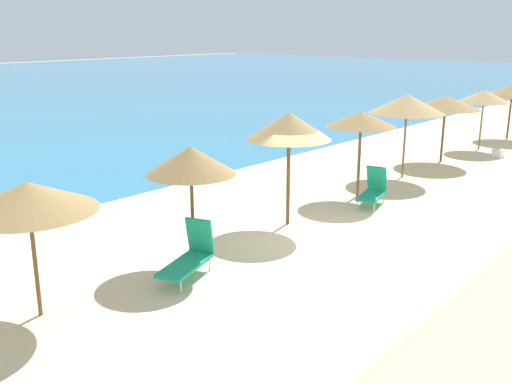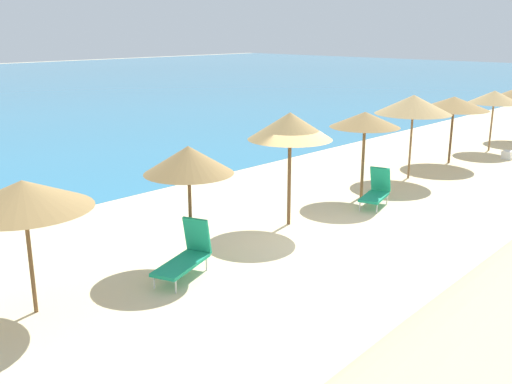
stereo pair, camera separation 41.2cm
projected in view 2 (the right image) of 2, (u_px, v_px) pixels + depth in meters
name	position (u px, v px, depth m)	size (l,w,h in m)	color
ground_plane	(320.00, 240.00, 14.24)	(160.00, 160.00, 0.00)	beige
beach_umbrella_3	(23.00, 195.00, 10.04)	(2.38, 2.38, 2.49)	brown
beach_umbrella_4	(188.00, 160.00, 12.32)	(1.93, 1.93, 2.61)	brown
beach_umbrella_5	(290.00, 126.00, 14.70)	(2.17, 2.17, 2.97)	brown
beach_umbrella_6	(365.00, 120.00, 17.20)	(2.09, 2.09, 2.63)	brown
beach_umbrella_7	(413.00, 105.00, 19.47)	(2.56, 2.56, 2.86)	brown
beach_umbrella_8	(454.00, 103.00, 21.83)	(2.59, 2.59, 2.54)	brown
beach_umbrella_9	(494.00, 97.00, 24.12)	(2.14, 2.14, 2.52)	brown
lounge_chair_2	(186.00, 255.00, 12.09)	(1.63, 1.06, 1.14)	#199972
lounge_chair_3	(376.00, 191.00, 16.90)	(1.46, 0.93, 1.09)	#199972
cooler_box	(508.00, 155.00, 23.09)	(0.41, 0.37, 0.32)	white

